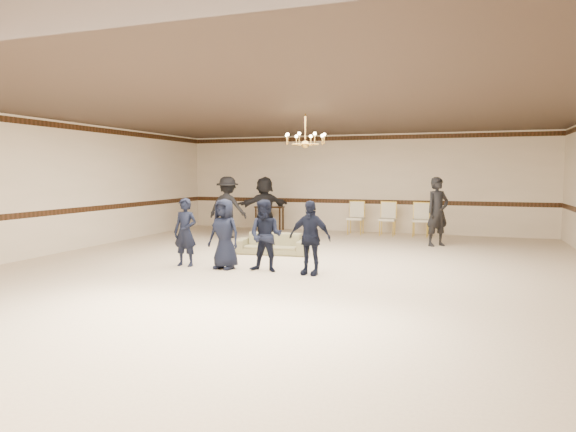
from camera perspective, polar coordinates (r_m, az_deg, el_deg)
name	(u,v)px	position (r m, az deg, el deg)	size (l,w,h in m)	color
room	(290,190)	(9.93, 0.25, 2.95)	(12.01, 14.01, 3.21)	beige
chair_rail	(359,201)	(16.72, 8.01, 1.64)	(12.00, 0.02, 0.14)	#391E11
crown_molding	(359,138)	(16.73, 8.10, 8.78)	(12.00, 0.02, 0.14)	#391E11
chandelier	(305,129)	(10.92, 1.97, 9.82)	(0.94, 0.94, 0.89)	#C0913D
boy_a	(185,232)	(10.65, -11.58, -1.81)	(0.52, 0.34, 1.42)	black
boy_b	(224,234)	(10.22, -7.24, -2.03)	(0.69, 0.45, 1.42)	black
boy_c	(266,236)	(9.86, -2.54, -2.25)	(0.69, 0.54, 1.42)	black
boy_d	(310,238)	(9.57, 2.48, -2.47)	(0.83, 0.35, 1.42)	black
settee	(273,244)	(12.07, -1.77, -3.14)	(1.70, 0.66, 0.50)	#76714F
adult_left	(228,207)	(15.07, -6.87, 0.98)	(1.18, 0.68, 1.83)	black
adult_mid	(264,207)	(15.35, -2.70, 1.08)	(1.70, 0.54, 1.83)	black
adult_right	(438,212)	(13.87, 16.62, 0.48)	(0.67, 0.44, 1.83)	black
banquet_chair_left	(356,218)	(16.01, 7.68, -0.24)	(0.50, 0.50, 1.03)	beige
banquet_chair_mid	(387,219)	(15.85, 11.22, -0.35)	(0.50, 0.50, 1.03)	beige
banquet_chair_right	(421,220)	(15.74, 14.83, -0.45)	(0.50, 0.50, 1.03)	beige
console_table	(269,218)	(17.06, -2.12, -0.24)	(0.97, 0.41, 0.82)	#321D10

